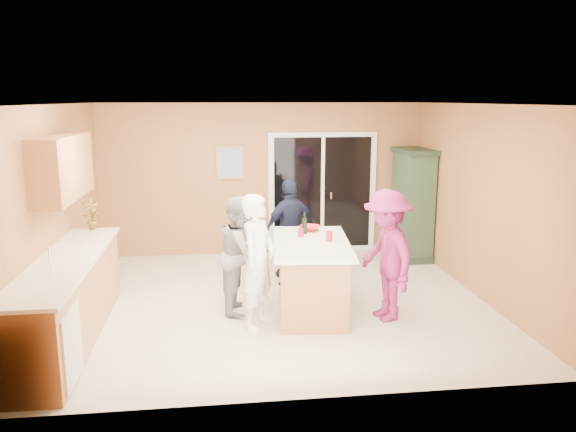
{
  "coord_description": "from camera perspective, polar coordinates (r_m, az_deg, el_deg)",
  "views": [
    {
      "loc": [
        -0.74,
        -7.08,
        2.67
      ],
      "look_at": [
        0.15,
        0.1,
        1.15
      ],
      "focal_mm": 35.0,
      "sensor_mm": 36.0,
      "label": 1
    }
  ],
  "objects": [
    {
      "name": "tulip_vase",
      "position": [
        7.94,
        -19.37,
        0.17
      ],
      "size": [
        0.26,
        0.22,
        0.43
      ],
      "primitive_type": "imported",
      "rotation": [
        0.0,
        0.0,
        0.36
      ],
      "color": "#A21B10",
      "rests_on": "left_cabinet_run"
    },
    {
      "name": "tumbler_far",
      "position": [
        7.27,
        1.32,
        -1.72
      ],
      "size": [
        0.09,
        0.09,
        0.1
      ],
      "primitive_type": "cylinder",
      "rotation": [
        0.0,
        0.0,
        0.24
      ],
      "color": "red",
      "rests_on": "kitchen_island"
    },
    {
      "name": "left_cabinet_run",
      "position": [
        6.64,
        -21.77,
        -8.43
      ],
      "size": [
        0.65,
        3.05,
        1.24
      ],
      "color": "#BB7948",
      "rests_on": "floor"
    },
    {
      "name": "green_hutch",
      "position": [
        9.7,
        12.5,
        1.09
      ],
      "size": [
        0.53,
        1.01,
        1.85
      ],
      "color": "#1F3222",
      "rests_on": "floor"
    },
    {
      "name": "white_plate",
      "position": [
        7.37,
        4.07,
        -1.93
      ],
      "size": [
        0.26,
        0.26,
        0.01
      ],
      "primitive_type": "cylinder",
      "rotation": [
        0.0,
        0.0,
        0.38
      ],
      "color": "white",
      "rests_on": "kitchen_island"
    },
    {
      "name": "kitchen_island",
      "position": [
        7.17,
        2.36,
        -6.37
      ],
      "size": [
        1.1,
        1.81,
        0.91
      ],
      "rotation": [
        0.0,
        0.0,
        -0.1
      ],
      "color": "#BB7948",
      "rests_on": "floor"
    },
    {
      "name": "wall_back",
      "position": [
        9.7,
        -2.63,
        3.74
      ],
      "size": [
        5.5,
        0.1,
        2.6
      ],
      "primitive_type": "cube",
      "color": "tan",
      "rests_on": "ground"
    },
    {
      "name": "wine_bottle",
      "position": [
        7.42,
        1.69,
        -0.98
      ],
      "size": [
        0.07,
        0.07,
        0.29
      ],
      "rotation": [
        0.0,
        0.0,
        -0.05
      ],
      "color": "black",
      "rests_on": "kitchen_island"
    },
    {
      "name": "wall_right",
      "position": [
        8.01,
        18.89,
        1.38
      ],
      "size": [
        0.1,
        5.0,
        2.6
      ],
      "primitive_type": "cube",
      "color": "tan",
      "rests_on": "ground"
    },
    {
      "name": "framed_picture",
      "position": [
        9.62,
        -5.92,
        5.42
      ],
      "size": [
        0.46,
        0.04,
        0.56
      ],
      "color": "tan",
      "rests_on": "wall_back"
    },
    {
      "name": "woman_grey",
      "position": [
        7.11,
        -4.74,
        -3.9
      ],
      "size": [
        0.68,
        0.81,
        1.48
      ],
      "primitive_type": "imported",
      "rotation": [
        0.0,
        0.0,
        1.39
      ],
      "color": "#9D9C9F",
      "rests_on": "floor"
    },
    {
      "name": "wall_left",
      "position": [
        7.48,
        -22.52,
        0.4
      ],
      "size": [
        0.1,
        5.0,
        2.6
      ],
      "primitive_type": "cube",
      "color": "tan",
      "rests_on": "ground"
    },
    {
      "name": "ceiling",
      "position": [
        7.12,
        -1.12,
        11.3
      ],
      "size": [
        5.5,
        5.0,
        0.1
      ],
      "primitive_type": "cube",
      "color": "white",
      "rests_on": "wall_back"
    },
    {
      "name": "tumbler_near",
      "position": [
        7.07,
        4.2,
        -2.06
      ],
      "size": [
        0.11,
        0.11,
        0.12
      ],
      "primitive_type": "cylinder",
      "rotation": [
        0.0,
        0.0,
        0.32
      ],
      "color": "red",
      "rests_on": "kitchen_island"
    },
    {
      "name": "serving_bowl",
      "position": [
        7.62,
        2.18,
        -1.23
      ],
      "size": [
        0.35,
        0.35,
        0.07
      ],
      "primitive_type": "imported",
      "rotation": [
        0.0,
        0.0,
        -0.37
      ],
      "color": "red",
      "rests_on": "kitchen_island"
    },
    {
      "name": "woman_magenta",
      "position": [
        6.91,
        9.96,
        -3.96
      ],
      "size": [
        0.79,
        1.14,
        1.61
      ],
      "primitive_type": "imported",
      "rotation": [
        0.0,
        0.0,
        -1.38
      ],
      "color": "#8A1E66",
      "rests_on": "floor"
    },
    {
      "name": "sliding_door",
      "position": [
        9.84,
        3.51,
        2.37
      ],
      "size": [
        1.9,
        0.07,
        2.1
      ],
      "color": "white",
      "rests_on": "floor"
    },
    {
      "name": "woman_navy",
      "position": [
        8.41,
        0.25,
        -1.34
      ],
      "size": [
        0.95,
        0.69,
        1.5
      ],
      "primitive_type": "imported",
      "rotation": [
        0.0,
        0.0,
        3.55
      ],
      "color": "#182036",
      "rests_on": "floor"
    },
    {
      "name": "upper_cabinets",
      "position": [
        7.16,
        -21.94,
        4.64
      ],
      "size": [
        0.35,
        1.6,
        0.75
      ],
      "primitive_type": "cube",
      "color": "#BB7948",
      "rests_on": "wall_left"
    },
    {
      "name": "floor",
      "position": [
        7.6,
        -1.04,
        -8.7
      ],
      "size": [
        5.5,
        5.5,
        0.0
      ],
      "primitive_type": "plane",
      "color": "silver",
      "rests_on": "ground"
    },
    {
      "name": "wall_front",
      "position": [
        4.84,
        2.04,
        -4.6
      ],
      "size": [
        5.5,
        0.1,
        2.6
      ],
      "primitive_type": "cube",
      "color": "tan",
      "rests_on": "ground"
    },
    {
      "name": "woman_white",
      "position": [
        6.57,
        -3.06,
        -4.68
      ],
      "size": [
        0.63,
        0.7,
        1.6
      ],
      "primitive_type": "imported",
      "rotation": [
        0.0,
        0.0,
        1.04
      ],
      "color": "white",
      "rests_on": "floor"
    }
  ]
}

